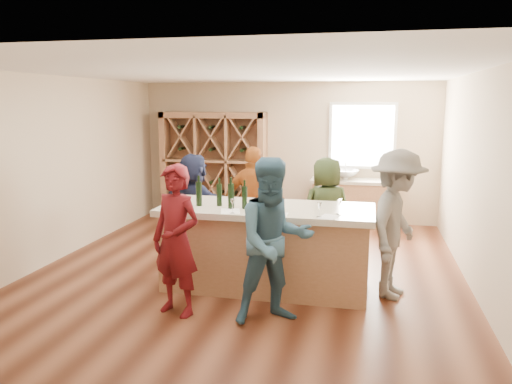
% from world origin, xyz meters
% --- Properties ---
extents(floor, '(6.00, 7.00, 0.10)m').
position_xyz_m(floor, '(0.00, 0.00, -0.05)').
color(floor, '#582E1C').
rests_on(floor, ground).
extents(ceiling, '(6.00, 7.00, 0.10)m').
position_xyz_m(ceiling, '(0.00, 0.00, 2.85)').
color(ceiling, white).
rests_on(ceiling, ground).
extents(wall_back, '(6.00, 0.10, 2.80)m').
position_xyz_m(wall_back, '(0.00, 3.55, 1.40)').
color(wall_back, '#C0AA8B').
rests_on(wall_back, ground).
extents(wall_front, '(6.00, 0.10, 2.80)m').
position_xyz_m(wall_front, '(0.00, -3.55, 1.40)').
color(wall_front, '#C0AA8B').
rests_on(wall_front, ground).
extents(wall_left, '(0.10, 7.00, 2.80)m').
position_xyz_m(wall_left, '(-3.05, 0.00, 1.40)').
color(wall_left, '#C0AA8B').
rests_on(wall_left, ground).
extents(wall_right, '(0.10, 7.00, 2.80)m').
position_xyz_m(wall_right, '(3.05, 0.00, 1.40)').
color(wall_right, '#C0AA8B').
rests_on(wall_right, ground).
extents(window_frame, '(1.30, 0.06, 1.30)m').
position_xyz_m(window_frame, '(1.50, 3.47, 1.75)').
color(window_frame, white).
rests_on(window_frame, wall_back).
extents(window_pane, '(1.18, 0.01, 1.18)m').
position_xyz_m(window_pane, '(1.50, 3.44, 1.75)').
color(window_pane, white).
rests_on(window_pane, wall_back).
extents(wine_rack, '(2.20, 0.45, 2.20)m').
position_xyz_m(wine_rack, '(-1.50, 3.27, 1.10)').
color(wine_rack, '#986A48').
rests_on(wine_rack, floor).
extents(back_counter_base, '(1.60, 0.58, 0.86)m').
position_xyz_m(back_counter_base, '(1.40, 3.20, 0.43)').
color(back_counter_base, '#986A48').
rests_on(back_counter_base, floor).
extents(back_counter_top, '(1.70, 0.62, 0.06)m').
position_xyz_m(back_counter_top, '(1.40, 3.20, 0.89)').
color(back_counter_top, beige).
rests_on(back_counter_top, back_counter_base).
extents(sink, '(0.54, 0.54, 0.19)m').
position_xyz_m(sink, '(1.20, 3.20, 1.01)').
color(sink, silver).
rests_on(sink, back_counter_top).
extents(faucet, '(0.02, 0.02, 0.30)m').
position_xyz_m(faucet, '(1.20, 3.38, 1.07)').
color(faucet, silver).
rests_on(faucet, back_counter_top).
extents(tasting_counter_base, '(2.60, 1.00, 1.00)m').
position_xyz_m(tasting_counter_base, '(0.38, -0.42, 0.50)').
color(tasting_counter_base, '#986A48').
rests_on(tasting_counter_base, floor).
extents(tasting_counter_top, '(2.72, 1.12, 0.08)m').
position_xyz_m(tasting_counter_top, '(0.38, -0.42, 1.04)').
color(tasting_counter_top, beige).
rests_on(tasting_counter_top, tasting_counter_base).
extents(wine_bottle_a, '(0.09, 0.09, 0.31)m').
position_xyz_m(wine_bottle_a, '(-0.48, -0.55, 1.24)').
color(wine_bottle_a, black).
rests_on(wine_bottle_a, tasting_counter_top).
extents(wine_bottle_c, '(0.07, 0.07, 0.29)m').
position_xyz_m(wine_bottle_c, '(-0.22, -0.51, 1.22)').
color(wine_bottle_c, black).
rests_on(wine_bottle_c, tasting_counter_top).
extents(wine_bottle_d, '(0.08, 0.08, 0.32)m').
position_xyz_m(wine_bottle_d, '(-0.03, -0.64, 1.24)').
color(wine_bottle_d, black).
rests_on(wine_bottle_d, tasting_counter_top).
extents(wine_bottle_e, '(0.09, 0.09, 0.28)m').
position_xyz_m(wine_bottle_e, '(0.13, -0.59, 1.22)').
color(wine_bottle_e, black).
rests_on(wine_bottle_e, tasting_counter_top).
extents(wine_glass_a, '(0.06, 0.06, 0.16)m').
position_xyz_m(wine_glass_a, '(0.06, -0.90, 1.16)').
color(wine_glass_a, white).
rests_on(wine_glass_a, tasting_counter_top).
extents(wine_glass_b, '(0.09, 0.09, 0.20)m').
position_xyz_m(wine_glass_b, '(0.55, -0.84, 1.18)').
color(wine_glass_b, white).
rests_on(wine_glass_b, tasting_counter_top).
extents(wine_glass_c, '(0.08, 0.08, 0.16)m').
position_xyz_m(wine_glass_c, '(1.10, -0.87, 1.16)').
color(wine_glass_c, white).
rests_on(wine_glass_c, tasting_counter_top).
extents(wine_glass_e, '(0.07, 0.07, 0.17)m').
position_xyz_m(wine_glass_e, '(1.31, -0.66, 1.17)').
color(wine_glass_e, white).
rests_on(wine_glass_e, tasting_counter_top).
extents(tasting_menu_a, '(0.31, 0.37, 0.00)m').
position_xyz_m(tasting_menu_a, '(0.00, -0.79, 1.08)').
color(tasting_menu_a, white).
rests_on(tasting_menu_a, tasting_counter_top).
extents(tasting_menu_b, '(0.23, 0.31, 0.00)m').
position_xyz_m(tasting_menu_b, '(0.61, -0.87, 1.08)').
color(tasting_menu_b, white).
rests_on(tasting_menu_b, tasting_counter_top).
extents(tasting_menu_c, '(0.27, 0.31, 0.00)m').
position_xyz_m(tasting_menu_c, '(1.21, -0.83, 1.08)').
color(tasting_menu_c, white).
rests_on(tasting_menu_c, tasting_counter_top).
extents(person_near_left, '(0.74, 0.64, 1.73)m').
position_xyz_m(person_near_left, '(-0.45, -1.45, 0.86)').
color(person_near_left, '#590F14').
rests_on(person_near_left, floor).
extents(person_near_right, '(1.01, 0.85, 1.83)m').
position_xyz_m(person_near_right, '(0.67, -1.42, 0.91)').
color(person_near_right, '#335972').
rests_on(person_near_right, floor).
extents(person_server, '(0.88, 1.31, 1.85)m').
position_xyz_m(person_server, '(2.00, -0.38, 0.92)').
color(person_server, slate).
rests_on(person_server, floor).
extents(person_far_mid, '(1.03, 0.54, 1.74)m').
position_xyz_m(person_far_mid, '(-0.06, 0.81, 0.87)').
color(person_far_mid, '#994C19').
rests_on(person_far_mid, floor).
extents(person_far_right, '(0.94, 0.82, 1.61)m').
position_xyz_m(person_far_right, '(1.05, 0.73, 0.81)').
color(person_far_right, '#263319').
rests_on(person_far_right, floor).
extents(person_far_left, '(1.58, 1.18, 1.62)m').
position_xyz_m(person_far_left, '(-1.04, 0.78, 0.81)').
color(person_far_left, '#191E38').
rests_on(person_far_left, floor).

